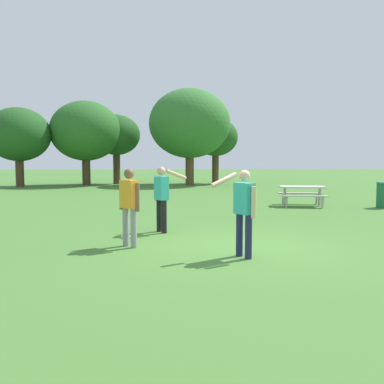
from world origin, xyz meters
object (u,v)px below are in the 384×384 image
Objects in this scene: person_thrower at (162,194)px; tree_slender_mid at (190,124)px; tree_far_right at (116,135)px; tree_back_left at (216,138)px; person_catcher at (244,206)px; tree_broad_center at (85,131)px; person_bystander at (129,202)px; tree_tall_left at (19,135)px; frisbee at (127,236)px; trash_can_beside_table at (384,195)px; picnic_table_near at (302,192)px.

tree_slender_mid is at bearing 84.20° from person_thrower.
tree_far_right is (-3.27, 19.81, 2.49)m from person_thrower.
person_catcher is at bearing -95.87° from tree_back_left.
person_bystander is at bearing -77.40° from tree_broad_center.
tree_tall_left reaches higher than person_thrower.
person_catcher is at bearing -61.87° from tree_tall_left.
person_bystander is 1.46m from frisbee.
tree_back_left reaches higher than trash_can_beside_table.
person_bystander is 20.95m from tree_tall_left.
tree_tall_left is at bearing 118.03° from person_thrower.
person_bystander reaches higher than trash_can_beside_table.
picnic_table_near is at bearing -39.17° from tree_tall_left.
frisbee is at bearing -150.43° from trash_can_beside_table.
picnic_table_near is 0.41× the size of tree_back_left.
frisbee is at bearing -136.36° from picnic_table_near.
person_catcher is 22.88m from tree_tall_left.
picnic_table_near is 0.34× the size of tree_broad_center.
person_thrower is 1.71× the size of trash_can_beside_table.
tree_broad_center reaches higher than picnic_table_near.
tree_tall_left reaches higher than frisbee.
person_catcher is 0.25× the size of tree_slender_mid.
person_bystander is 0.33× the size of tree_far_right.
tree_far_right is 1.04× the size of tree_back_left.
tree_tall_left is at bearing 144.05° from trash_can_beside_table.
person_catcher reaches higher than trash_can_beside_table.
frisbee is 0.15× the size of picnic_table_near.
person_thrower is 0.25× the size of tree_slender_mid.
tree_broad_center is at bearing -172.41° from tree_back_left.
tree_far_right is (-2.45, 20.37, 3.44)m from frisbee.
tree_far_right is at bearing 166.33° from tree_slender_mid.
tree_broad_center is (-10.61, 13.16, 3.10)m from picnic_table_near.
tree_far_right reaches higher than frisbee.
tree_slender_mid is at bearing 114.65° from trash_can_beside_table.
trash_can_beside_table is (8.96, 6.29, -0.46)m from person_bystander.
picnic_table_near is at bearing 44.88° from person_thrower.
tree_tall_left is 13.28m from tree_back_left.
tree_broad_center is at bearing -179.95° from tree_slender_mid.
tree_broad_center reaches higher than person_bystander.
person_catcher is at bearing -43.28° from frisbee.
person_thrower reaches higher than frisbee.
person_thrower is at bearing -80.62° from tree_far_right.
picnic_table_near is at bearing 164.87° from trash_can_beside_table.
tree_back_left is (2.32, 22.53, 2.36)m from person_catcher.
frisbee is 0.06× the size of tree_tall_left.
person_thrower is 19.74m from tree_tall_left.
person_bystander is at bearing -130.73° from picnic_table_near.
trash_can_beside_table is 0.17× the size of tree_broad_center.
tree_tall_left is at bearing -173.53° from tree_slender_mid.
picnic_table_near is 0.39× the size of tree_far_right.
tree_tall_left is (-8.54, 18.98, 2.40)m from person_bystander.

